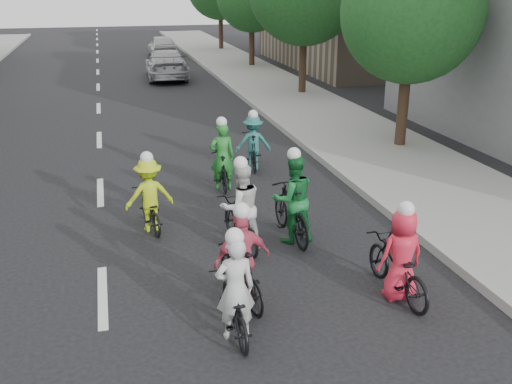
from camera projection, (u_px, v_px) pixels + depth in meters
name	position (u px, v px, depth m)	size (l,w,h in m)	color
ground	(103.00, 296.00, 9.19)	(120.00, 120.00, 0.00)	black
sidewalk_right	(332.00, 123.00, 20.14)	(4.00, 80.00, 0.15)	gray
curb_right	(280.00, 126.00, 19.67)	(0.18, 80.00, 0.18)	#999993
tree_r_0	(411.00, 12.00, 15.90)	(4.00, 4.00, 5.97)	black
cyclist_0	(234.00, 301.00, 8.04)	(0.56, 1.58, 1.69)	black
cyclist_1	(292.00, 205.00, 10.98)	(0.87, 1.86, 1.89)	black
cyclist_2	(149.00, 201.00, 11.48)	(1.05, 1.57, 1.66)	black
cyclist_3	(241.00, 267.00, 8.80)	(0.97, 1.67, 1.72)	black
cyclist_4	(399.00, 263.00, 9.02)	(0.76, 1.83, 1.66)	black
cyclist_5	(222.00, 164.00, 13.76)	(0.62, 1.49, 1.80)	black
cyclist_6	(240.00, 215.00, 10.70)	(0.88, 1.78, 1.81)	black
cyclist_7	(253.00, 146.00, 15.27)	(1.01, 1.67, 1.62)	black
follow_car_lead	(166.00, 64.00, 29.48)	(2.07, 5.10, 1.48)	#A2A1A6
follow_car_trail	(162.00, 46.00, 38.05)	(1.70, 4.22, 1.44)	silver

